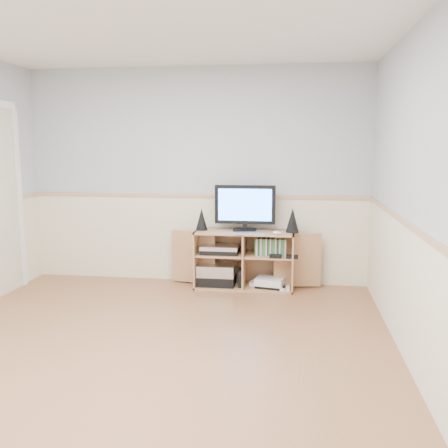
{
  "coord_description": "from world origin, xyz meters",
  "views": [
    {
      "loc": [
        1.13,
        -3.5,
        1.61
      ],
      "look_at": [
        0.47,
        1.2,
        0.86
      ],
      "focal_mm": 40.0,
      "sensor_mm": 36.0,
      "label": 1
    }
  ],
  "objects_px": {
    "media_cabinet": "(245,258)",
    "keyboard": "(249,233)",
    "monitor": "(245,206)",
    "game_consoles": "(269,282)"
  },
  "relations": [
    {
      "from": "media_cabinet",
      "to": "game_consoles",
      "type": "xyz_separation_m",
      "value": [
        0.29,
        -0.06,
        -0.26
      ]
    },
    {
      "from": "keyboard",
      "to": "game_consoles",
      "type": "height_order",
      "value": "keyboard"
    },
    {
      "from": "monitor",
      "to": "game_consoles",
      "type": "distance_m",
      "value": 0.91
    },
    {
      "from": "media_cabinet",
      "to": "keyboard",
      "type": "relative_size",
      "value": 5.72
    },
    {
      "from": "keyboard",
      "to": "game_consoles",
      "type": "xyz_separation_m",
      "value": [
        0.22,
        0.13,
        -0.59
      ]
    },
    {
      "from": "monitor",
      "to": "keyboard",
      "type": "relative_size",
      "value": 2.25
    },
    {
      "from": "monitor",
      "to": "game_consoles",
      "type": "relative_size",
      "value": 1.48
    },
    {
      "from": "monitor",
      "to": "game_consoles",
      "type": "bearing_deg",
      "value": -11.94
    },
    {
      "from": "media_cabinet",
      "to": "keyboard",
      "type": "distance_m",
      "value": 0.38
    },
    {
      "from": "keyboard",
      "to": "media_cabinet",
      "type": "bearing_deg",
      "value": 97.13
    }
  ]
}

